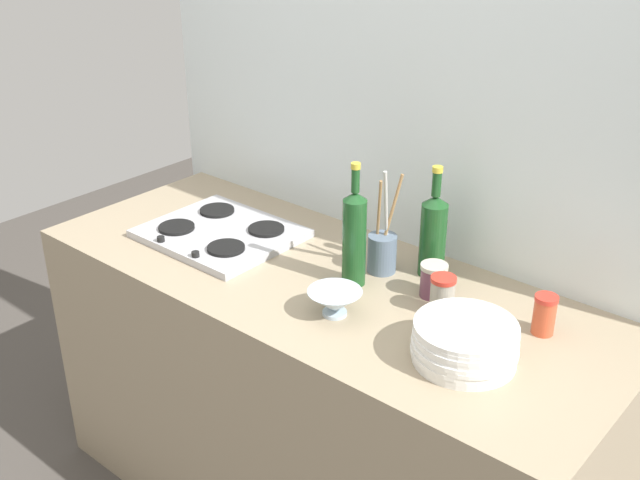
{
  "coord_description": "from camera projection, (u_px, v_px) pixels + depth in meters",
  "views": [
    {
      "loc": [
        1.27,
        -1.5,
        1.97
      ],
      "look_at": [
        0.0,
        0.0,
        1.02
      ],
      "focal_mm": 43.4,
      "sensor_mm": 36.0,
      "label": 1
    }
  ],
  "objects": [
    {
      "name": "utensil_crock",
      "position": [
        382.0,
        250.0,
        2.24
      ],
      "size": [
        0.08,
        0.09,
        0.32
      ],
      "color": "slate",
      "rests_on": "counter_block"
    },
    {
      "name": "wine_bottle_leftmost",
      "position": [
        433.0,
        233.0,
        2.2
      ],
      "size": [
        0.08,
        0.08,
        0.33
      ],
      "color": "#19471E",
      "rests_on": "counter_block"
    },
    {
      "name": "plate_stack",
      "position": [
        465.0,
        343.0,
        1.84
      ],
      "size": [
        0.26,
        0.26,
        0.1
      ],
      "color": "white",
      "rests_on": "counter_block"
    },
    {
      "name": "stovetop_hob",
      "position": [
        221.0,
        232.0,
        2.47
      ],
      "size": [
        0.46,
        0.39,
        0.04
      ],
      "color": "#B2B2B7",
      "rests_on": "counter_block"
    },
    {
      "name": "backsplash_panel",
      "position": [
        398.0,
        189.0,
        2.42
      ],
      "size": [
        1.9,
        0.06,
        2.12
      ],
      "primitive_type": "cube",
      "color": "silver",
      "rests_on": "ground"
    },
    {
      "name": "condiment_jar_front",
      "position": [
        544.0,
        314.0,
        1.95
      ],
      "size": [
        0.06,
        0.06,
        0.11
      ],
      "color": "#C64C2D",
      "rests_on": "counter_block"
    },
    {
      "name": "wine_bottle_mid_left",
      "position": [
        354.0,
        237.0,
        2.14
      ],
      "size": [
        0.07,
        0.07,
        0.36
      ],
      "color": "#19471E",
      "rests_on": "counter_block"
    },
    {
      "name": "condiment_jar_spare",
      "position": [
        433.0,
        280.0,
        2.12
      ],
      "size": [
        0.08,
        0.08,
        0.1
      ],
      "color": "#66384C",
      "rests_on": "counter_block"
    },
    {
      "name": "counter_block",
      "position": [
        320.0,
        403.0,
        2.43
      ],
      "size": [
        1.8,
        0.7,
        0.9
      ],
      "primitive_type": "cube",
      "color": "tan",
      "rests_on": "ground"
    },
    {
      "name": "mixing_bowl",
      "position": [
        335.0,
        302.0,
        2.03
      ],
      "size": [
        0.15,
        0.15,
        0.07
      ],
      "color": "silver",
      "rests_on": "counter_block"
    },
    {
      "name": "condiment_jar_rear",
      "position": [
        442.0,
        295.0,
        2.03
      ],
      "size": [
        0.07,
        0.07,
        0.11
      ],
      "color": "#9E998C",
      "rests_on": "counter_block"
    }
  ]
}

